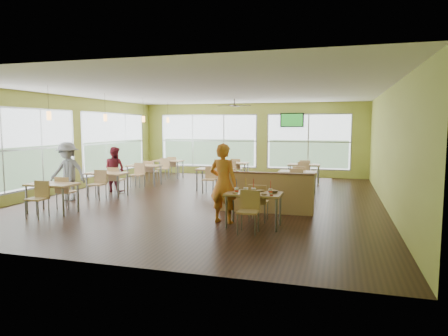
# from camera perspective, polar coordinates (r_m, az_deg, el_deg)

# --- Properties ---
(room) EXTENTS (12.00, 12.04, 3.20)m
(room) POSITION_cam_1_polar(r_m,az_deg,el_deg) (12.01, -2.14, 3.17)
(room) COLOR black
(room) RESTS_ON ground
(window_bays) EXTENTS (9.24, 10.24, 2.38)m
(window_bays) POSITION_cam_1_polar(r_m,az_deg,el_deg) (15.83, -7.80, 3.35)
(window_bays) COLOR white
(window_bays) RESTS_ON room
(main_table) EXTENTS (1.22, 1.52, 0.87)m
(main_table) POSITION_cam_1_polar(r_m,az_deg,el_deg) (8.71, 4.27, -4.34)
(main_table) COLOR tan
(main_table) RESTS_ON floor
(half_wall_divider) EXTENTS (2.40, 0.14, 1.04)m
(half_wall_divider) POSITION_cam_1_polar(r_m,az_deg,el_deg) (10.14, 5.94, -3.51)
(half_wall_divider) COLOR tan
(half_wall_divider) RESTS_ON floor
(dining_tables) EXTENTS (6.92, 8.72, 0.87)m
(dining_tables) POSITION_cam_1_polar(r_m,az_deg,el_deg) (14.04, -4.03, -0.40)
(dining_tables) COLOR tan
(dining_tables) RESTS_ON floor
(pendant_lights) EXTENTS (0.11, 7.31, 0.86)m
(pendant_lights) POSITION_cam_1_polar(r_m,az_deg,el_deg) (13.92, -13.98, 6.90)
(pendant_lights) COLOR #2D2119
(pendant_lights) RESTS_ON ceiling
(ceiling_fan) EXTENTS (1.25, 1.25, 0.29)m
(ceiling_fan) POSITION_cam_1_polar(r_m,az_deg,el_deg) (14.89, 1.48, 8.90)
(ceiling_fan) COLOR #2D2119
(ceiling_fan) RESTS_ON ceiling
(tv_backwall) EXTENTS (1.00, 0.07, 0.60)m
(tv_backwall) POSITION_cam_1_polar(r_m,az_deg,el_deg) (17.40, 9.69, 6.76)
(tv_backwall) COLOR black
(tv_backwall) RESTS_ON wall_back
(man_plaid) EXTENTS (0.73, 0.54, 1.81)m
(man_plaid) POSITION_cam_1_polar(r_m,az_deg,el_deg) (9.02, -0.11, -2.19)
(man_plaid) COLOR #FB5C1B
(man_plaid) RESTS_ON floor
(patron_maroon) EXTENTS (0.83, 0.70, 1.51)m
(patron_maroon) POSITION_cam_1_polar(r_m,az_deg,el_deg) (13.81, -15.35, -0.19)
(patron_maroon) COLOR maroon
(patron_maroon) RESTS_ON floor
(patron_grey) EXTENTS (1.16, 0.72, 1.73)m
(patron_grey) POSITION_cam_1_polar(r_m,az_deg,el_deg) (12.60, -21.41, -0.47)
(patron_grey) COLOR slate
(patron_grey) RESTS_ON floor
(cup_blue) EXTENTS (0.10, 0.10, 0.35)m
(cup_blue) POSITION_cam_1_polar(r_m,az_deg,el_deg) (8.54, 1.81, -3.24)
(cup_blue) COLOR white
(cup_blue) RESTS_ON main_table
(cup_yellow) EXTENTS (0.11, 0.11, 0.38)m
(cup_yellow) POSITION_cam_1_polar(r_m,az_deg,el_deg) (8.48, 3.15, -3.28)
(cup_yellow) COLOR white
(cup_yellow) RESTS_ON main_table
(cup_red_near) EXTENTS (0.10, 0.10, 0.37)m
(cup_red_near) POSITION_cam_1_polar(r_m,az_deg,el_deg) (8.47, 4.24, -3.31)
(cup_red_near) COLOR white
(cup_red_near) RESTS_ON main_table
(cup_red_far) EXTENTS (0.09, 0.09, 0.32)m
(cup_red_far) POSITION_cam_1_polar(r_m,az_deg,el_deg) (8.53, 6.66, -3.33)
(cup_red_far) COLOR white
(cup_red_far) RESTS_ON main_table
(food_basket) EXTENTS (0.24, 0.24, 0.05)m
(food_basket) POSITION_cam_1_polar(r_m,az_deg,el_deg) (8.75, 7.02, -3.33)
(food_basket) COLOR black
(food_basket) RESTS_ON main_table
(ketchup_cup) EXTENTS (0.06, 0.06, 0.02)m
(ketchup_cup) POSITION_cam_1_polar(r_m,az_deg,el_deg) (8.38, 6.78, -3.87)
(ketchup_cup) COLOR maroon
(ketchup_cup) RESTS_ON main_table
(wrapper_left) EXTENTS (0.16, 0.15, 0.03)m
(wrapper_left) POSITION_cam_1_polar(r_m,az_deg,el_deg) (8.57, 1.58, -3.57)
(wrapper_left) COLOR #946F47
(wrapper_left) RESTS_ON main_table
(wrapper_mid) EXTENTS (0.22, 0.20, 0.05)m
(wrapper_mid) POSITION_cam_1_polar(r_m,az_deg,el_deg) (8.88, 5.26, -3.22)
(wrapper_mid) COLOR #946F47
(wrapper_mid) RESTS_ON main_table
(wrapper_right) EXTENTS (0.16, 0.15, 0.03)m
(wrapper_right) POSITION_cam_1_polar(r_m,az_deg,el_deg) (8.45, 5.75, -3.74)
(wrapper_right) COLOR #946F47
(wrapper_right) RESTS_ON main_table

